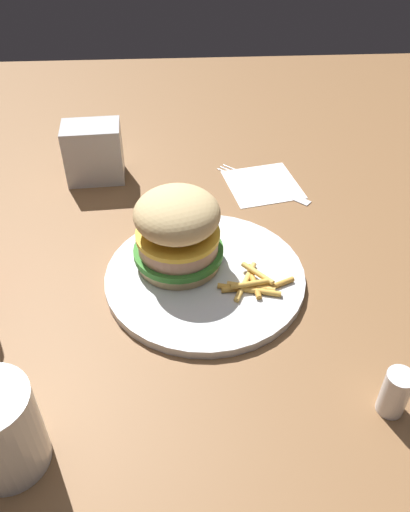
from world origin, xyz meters
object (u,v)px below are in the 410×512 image
(plate, at_px, (205,277))
(napkin_dispenser, at_px, (94,152))
(fries_pile, at_px, (253,284))
(drink_glass, at_px, (0,433))
(sandwich, at_px, (178,230))
(napkin, at_px, (263,184))
(salt_shaker, at_px, (395,393))
(fork, at_px, (262,183))

(plate, relative_size, napkin_dispenser, 2.74)
(fries_pile, xyz_separation_m, drink_glass, (0.25, 0.21, 0.03))
(sandwich, distance_m, napkin_dispenser, 0.27)
(napkin, height_order, salt_shaker, salt_shaker)
(fries_pile, height_order, napkin_dispenser, napkin_dispenser)
(plate, height_order, napkin_dispenser, napkin_dispenser)
(fries_pile, height_order, drink_glass, drink_glass)
(fork, relative_size, napkin_dispenser, 1.49)
(napkin_dispenser, relative_size, salt_shaker, 1.70)
(fries_pile, xyz_separation_m, salt_shaker, (-0.12, 0.17, 0.01))
(sandwich, relative_size, fork, 0.84)
(napkin, height_order, fork, fork)
(salt_shaker, bearing_deg, fork, -80.15)
(sandwich, height_order, salt_shaker, sandwich)
(drink_glass, bearing_deg, fries_pile, -140.83)
(napkin, bearing_deg, plate, 64.25)
(napkin, distance_m, salt_shaker, 0.43)
(fries_pile, relative_size, drink_glass, 1.00)
(fries_pile, bearing_deg, napkin_dispenser, -51.98)
(plate, distance_m, salt_shaker, 0.27)
(sandwich, xyz_separation_m, fork, (-0.14, -0.20, -0.06))
(napkin, xyz_separation_m, salt_shaker, (-0.07, 0.42, 0.03))
(napkin, xyz_separation_m, napkin_dispenser, (0.27, -0.04, 0.05))
(napkin_dispenser, bearing_deg, fork, 168.99)
(drink_glass, bearing_deg, napkin, -123.65)
(fries_pile, height_order, fork, fries_pile)
(plate, relative_size, fork, 1.84)
(plate, relative_size, drink_glass, 2.62)
(plate, distance_m, sandwich, 0.07)
(napkin, distance_m, drink_glass, 0.55)
(plate, height_order, salt_shaker, salt_shaker)
(drink_glass, distance_m, napkin_dispenser, 0.49)
(plate, xyz_separation_m, sandwich, (0.03, -0.02, 0.06))
(salt_shaker, bearing_deg, napkin_dispenser, -53.28)
(plate, xyz_separation_m, fries_pile, (-0.06, 0.03, 0.01))
(salt_shaker, bearing_deg, sandwich, -46.91)
(drink_glass, height_order, salt_shaker, drink_glass)
(salt_shaker, bearing_deg, plate, -48.49)
(fries_pile, distance_m, napkin_dispenser, 0.36)
(napkin_dispenser, xyz_separation_m, salt_shaker, (-0.34, 0.46, -0.02))
(drink_glass, relative_size, salt_shaker, 1.78)
(plate, distance_m, napkin_dispenser, 0.31)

